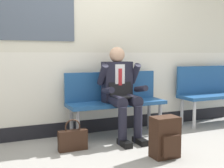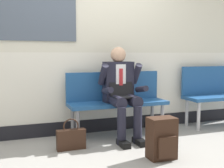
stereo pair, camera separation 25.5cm
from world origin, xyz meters
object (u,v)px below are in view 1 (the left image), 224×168
bench_empty (214,90)px  person_seated (121,90)px  handbag (73,139)px  backpack (165,138)px  bench_with_person (115,98)px

bench_empty → person_seated: (-1.81, -0.20, 0.11)m
person_seated → handbag: person_seated is taller
person_seated → backpack: bearing=-82.0°
bench_with_person → backpack: bench_with_person is taller
bench_with_person → backpack: size_ratio=3.05×
bench_empty → bench_with_person: bearing=-179.8°
bench_empty → backpack: bearing=-147.8°
bench_empty → person_seated: 1.83m
person_seated → backpack: person_seated is taller
bench_with_person → bench_empty: bench_empty is taller
bench_with_person → handbag: 0.94m
bench_empty → backpack: 2.03m
person_seated → backpack: 0.97m
bench_empty → person_seated: person_seated is taller
handbag → person_seated: bearing=17.1°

